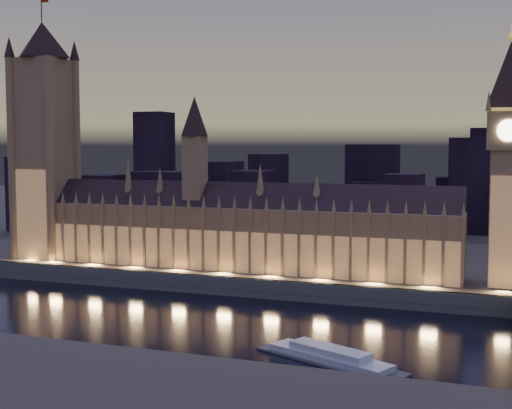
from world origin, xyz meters
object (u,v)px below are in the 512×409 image
(victoria_tower, at_px, (44,129))
(palace_of_westminster, at_px, (233,228))
(elizabeth_tower, at_px, (509,142))
(river_boat, at_px, (330,357))

(victoria_tower, bearing_deg, palace_of_westminster, -0.11)
(victoria_tower, bearing_deg, elizabeth_tower, -0.00)
(elizabeth_tower, bearing_deg, palace_of_westminster, -179.91)
(victoria_tower, distance_m, river_boat, 209.10)
(palace_of_westminster, xyz_separation_m, elizabeth_tower, (116.50, 0.18, 38.66))
(palace_of_westminster, relative_size, victoria_tower, 1.57)
(victoria_tower, relative_size, river_boat, 2.60)
(palace_of_westminster, distance_m, victoria_tower, 111.20)
(elizabeth_tower, distance_m, river_boat, 124.65)
(palace_of_westminster, distance_m, river_boat, 121.84)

